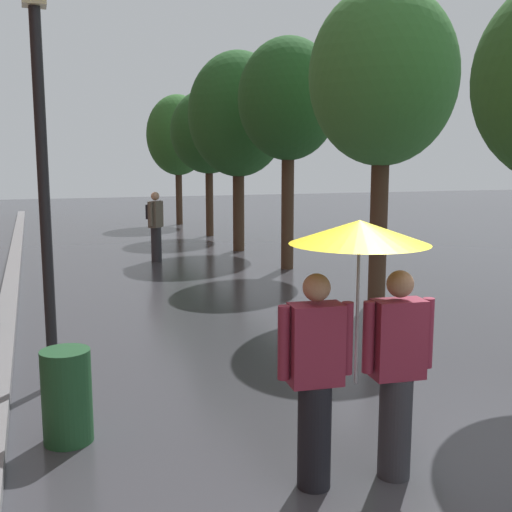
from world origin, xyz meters
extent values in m
plane|color=#38383D|center=(0.00, 0.00, 0.00)|extent=(80.00, 80.00, 0.00)
cube|color=slate|center=(-3.20, 10.00, 0.06)|extent=(0.30, 36.00, 0.12)
cylinder|color=#473323|center=(2.91, 5.68, 1.39)|extent=(0.30, 0.30, 2.79)
ellipsoid|color=#387533|center=(2.91, 5.68, 3.90)|extent=(2.49, 2.49, 2.97)
cylinder|color=#473323|center=(2.84, 9.57, 1.43)|extent=(0.29, 0.29, 2.86)
ellipsoid|color=#235623|center=(2.84, 9.57, 3.88)|extent=(2.29, 2.29, 2.74)
cylinder|color=#473323|center=(2.71, 12.75, 1.25)|extent=(0.32, 0.32, 2.49)
ellipsoid|color=#235623|center=(2.71, 12.75, 3.76)|extent=(2.75, 2.75, 3.39)
cylinder|color=#473323|center=(2.90, 16.41, 1.22)|extent=(0.25, 0.25, 2.43)
ellipsoid|color=#235623|center=(2.90, 16.41, 3.47)|extent=(2.53, 2.53, 2.76)
cylinder|color=#473323|center=(2.79, 20.49, 1.17)|extent=(0.26, 0.26, 2.33)
ellipsoid|color=#2D6628|center=(2.79, 20.49, 3.50)|extent=(2.45, 2.45, 3.11)
cylinder|color=black|center=(-0.78, 0.46, 0.41)|extent=(0.26, 0.26, 0.83)
cube|color=maroon|center=(-0.78, 0.46, 1.14)|extent=(0.42, 0.26, 0.62)
sphere|color=#9E7051|center=(-0.78, 0.46, 1.58)|extent=(0.21, 0.21, 0.21)
cylinder|color=maroon|center=(-1.03, 0.49, 1.17)|extent=(0.09, 0.09, 0.56)
cylinder|color=maroon|center=(-0.54, 0.44, 1.17)|extent=(0.09, 0.09, 0.56)
cylinder|color=#2D2D33|center=(-0.11, 0.39, 0.41)|extent=(0.26, 0.26, 0.83)
cube|color=maroon|center=(-0.11, 0.39, 1.14)|extent=(0.42, 0.26, 0.62)
sphere|color=#9E7051|center=(-0.11, 0.39, 1.57)|extent=(0.21, 0.21, 0.21)
cylinder|color=maroon|center=(-0.36, 0.42, 1.17)|extent=(0.09, 0.09, 0.56)
cylinder|color=maroon|center=(0.14, 0.36, 1.17)|extent=(0.09, 0.09, 0.56)
cylinder|color=#9E9EA3|center=(-0.45, 0.45, 1.35)|extent=(0.02, 0.02, 1.11)
cone|color=yellow|center=(-0.45, 0.45, 1.98)|extent=(1.06, 1.06, 0.18)
cylinder|color=black|center=(-2.60, 3.44, 2.04)|extent=(0.12, 0.12, 4.07)
cylinder|color=#1E4C28|center=(-2.52, 1.93, 0.42)|extent=(0.44, 0.44, 0.85)
cylinder|color=#2D2D33|center=(0.16, 11.64, 0.43)|extent=(0.26, 0.26, 0.87)
cube|color=#665B4C|center=(0.16, 11.64, 1.19)|extent=(0.42, 0.45, 0.65)
sphere|color=tan|center=(0.16, 11.64, 1.64)|extent=(0.21, 0.21, 0.21)
cylinder|color=#665B4C|center=(0.32, 11.84, 1.22)|extent=(0.09, 0.09, 0.58)
cylinder|color=#665B4C|center=(0.00, 11.45, 1.22)|extent=(0.09, 0.09, 0.58)
cube|color=black|center=(0.05, 11.73, 1.25)|extent=(0.27, 0.29, 0.36)
camera|label=1|loc=(-2.73, -3.57, 2.50)|focal=43.21mm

